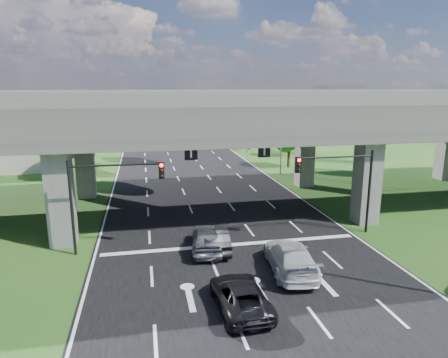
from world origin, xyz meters
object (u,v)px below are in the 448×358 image
object	(u,v)px
signal_right	(342,177)
streetlight_beyond	(245,116)
car_white	(290,257)
car_silver	(207,238)
car_dark	(214,238)
signal_left	(107,188)
car_trailing	(240,295)
streetlight_far	(279,126)

from	to	relation	value
signal_right	streetlight_beyond	xyz separation A→B (m)	(2.27, 36.06, 1.66)
car_white	signal_right	bearing A→B (deg)	-131.44
car_silver	car_white	xyz separation A→B (m)	(4.14, -3.89, 0.01)
signal_right	car_dark	xyz separation A→B (m)	(-9.19, -0.94, -3.40)
signal_left	car_silver	world-z (taller)	signal_left
streetlight_beyond	car_trailing	world-z (taller)	streetlight_beyond
signal_left	car_trailing	size ratio (longest dim) A/B	1.24
signal_right	streetlight_far	world-z (taller)	streetlight_far
signal_right	car_trailing	bearing A→B (deg)	-138.57
streetlight_beyond	car_white	bearing A→B (deg)	-100.74
streetlight_far	car_white	world-z (taller)	streetlight_far
signal_left	streetlight_beyond	world-z (taller)	streetlight_beyond
car_silver	car_white	size ratio (longest dim) A/B	0.85
signal_left	streetlight_far	distance (m)	26.95
streetlight_far	streetlight_beyond	world-z (taller)	same
streetlight_beyond	car_silver	size ratio (longest dim) A/B	2.06
signal_right	car_trailing	size ratio (longest dim) A/B	1.24
car_white	car_dark	bearing A→B (deg)	-39.21
streetlight_far	car_silver	xyz separation A→B (m)	(-11.90, -21.00, -4.99)
signal_right	car_trailing	world-z (taller)	signal_right
car_dark	car_trailing	bearing A→B (deg)	91.80
car_dark	streetlight_far	bearing A→B (deg)	-116.64
signal_right	car_dark	distance (m)	9.84
signal_right	car_white	bearing A→B (deg)	-138.60
streetlight_beyond	car_trailing	distance (m)	45.94
streetlight_far	car_dark	size ratio (longest dim) A/B	2.18
signal_right	car_white	xyz separation A→B (m)	(-5.48, -4.83, -3.33)
streetlight_far	car_trailing	bearing A→B (deg)	-112.17
streetlight_far	streetlight_beyond	bearing A→B (deg)	90.00
car_white	car_trailing	distance (m)	4.98
signal_left	streetlight_beyond	bearing A→B (deg)	63.57
signal_right	streetlight_far	size ratio (longest dim) A/B	0.60
signal_right	streetlight_beyond	size ratio (longest dim) A/B	0.60
signal_right	streetlight_beyond	bearing A→B (deg)	86.39
signal_left	car_white	size ratio (longest dim) A/B	1.05
car_dark	car_white	bearing A→B (deg)	135.61
signal_right	car_silver	xyz separation A→B (m)	(-9.62, -0.94, -3.33)
car_dark	car_white	size ratio (longest dim) A/B	0.80
streetlight_far	car_dark	world-z (taller)	streetlight_far
signal_right	car_dark	world-z (taller)	signal_right
signal_left	car_dark	xyz separation A→B (m)	(6.46, -0.94, -3.40)
streetlight_beyond	car_white	size ratio (longest dim) A/B	1.75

